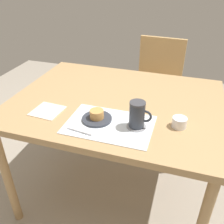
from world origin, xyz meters
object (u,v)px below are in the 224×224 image
object	(u,v)px
pastry_plate	(97,119)
sugar_bowl	(179,122)
wooden_chair	(156,86)
dining_table	(116,111)
coffee_mug	(137,115)
pastry	(97,114)

from	to	relation	value
pastry_plate	sugar_bowl	size ratio (longest dim) A/B	2.13
wooden_chair	pastry_plate	distance (m)	1.07
dining_table	pastry_plate	size ratio (longest dim) A/B	7.95
dining_table	wooden_chair	bearing A→B (deg)	81.01
dining_table	sugar_bowl	xyz separation A→B (m)	(0.36, -0.17, 0.10)
wooden_chair	coffee_mug	size ratio (longest dim) A/B	6.88
sugar_bowl	pastry	bearing A→B (deg)	-170.14
coffee_mug	pastry_plate	bearing A→B (deg)	179.90
dining_table	wooden_chair	distance (m)	0.82
pastry_plate	coffee_mug	world-z (taller)	coffee_mug
wooden_chair	coffee_mug	bearing A→B (deg)	96.08
coffee_mug	wooden_chair	bearing A→B (deg)	92.65
pastry	pastry_plate	bearing A→B (deg)	0.00
wooden_chair	sugar_bowl	bearing A→B (deg)	107.37
wooden_chair	dining_table	bearing A→B (deg)	84.44
pastry	sugar_bowl	bearing A→B (deg)	9.86
pastry_plate	pastry	xyz separation A→B (m)	(0.00, 0.00, 0.03)
coffee_mug	sugar_bowl	world-z (taller)	coffee_mug
coffee_mug	sugar_bowl	size ratio (longest dim) A/B	1.85
pastry_plate	pastry	world-z (taller)	pastry
dining_table	pastry	xyz separation A→B (m)	(-0.03, -0.24, 0.11)
pastry	coffee_mug	bearing A→B (deg)	-0.10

